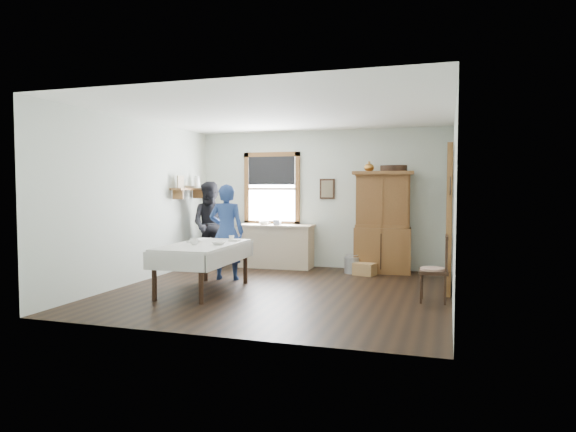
{
  "coord_description": "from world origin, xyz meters",
  "views": [
    {
      "loc": [
        2.44,
        -7.37,
        1.58
      ],
      "look_at": [
        0.02,
        0.3,
        1.13
      ],
      "focal_mm": 32.0,
      "sensor_mm": 36.0,
      "label": 1
    }
  ],
  "objects_px": {
    "pail": "(352,265)",
    "woman_blue": "(227,235)",
    "wicker_basket": "(365,269)",
    "dining_table": "(204,268)",
    "spindle_chair": "(434,268)",
    "figure_dark": "(212,228)",
    "china_hutch": "(383,222)",
    "work_counter": "(276,246)"
  },
  "relations": [
    {
      "from": "spindle_chair",
      "to": "pail",
      "type": "relative_size",
      "value": 3.13
    },
    {
      "from": "china_hutch",
      "to": "figure_dark",
      "type": "bearing_deg",
      "value": -176.21
    },
    {
      "from": "wicker_basket",
      "to": "pail",
      "type": "bearing_deg",
      "value": 149.22
    },
    {
      "from": "spindle_chair",
      "to": "figure_dark",
      "type": "xyz_separation_m",
      "value": [
        -4.24,
        1.82,
        0.32
      ]
    },
    {
      "from": "woman_blue",
      "to": "spindle_chair",
      "type": "bearing_deg",
      "value": 157.14
    },
    {
      "from": "dining_table",
      "to": "china_hutch",
      "type": "bearing_deg",
      "value": 46.99
    },
    {
      "from": "pail",
      "to": "wicker_basket",
      "type": "relative_size",
      "value": 0.79
    },
    {
      "from": "spindle_chair",
      "to": "wicker_basket",
      "type": "bearing_deg",
      "value": 121.32
    },
    {
      "from": "work_counter",
      "to": "wicker_basket",
      "type": "bearing_deg",
      "value": -13.43
    },
    {
      "from": "wicker_basket",
      "to": "woman_blue",
      "type": "relative_size",
      "value": 0.25
    },
    {
      "from": "figure_dark",
      "to": "pail",
      "type": "bearing_deg",
      "value": -8.15
    },
    {
      "from": "work_counter",
      "to": "dining_table",
      "type": "xyz_separation_m",
      "value": [
        -0.3,
        -2.55,
        -0.06
      ]
    },
    {
      "from": "spindle_chair",
      "to": "woman_blue",
      "type": "relative_size",
      "value": 0.61
    },
    {
      "from": "china_hutch",
      "to": "pail",
      "type": "xyz_separation_m",
      "value": [
        -0.53,
        -0.24,
        -0.79
      ]
    },
    {
      "from": "pail",
      "to": "woman_blue",
      "type": "xyz_separation_m",
      "value": [
        -1.94,
        -1.28,
        0.61
      ]
    },
    {
      "from": "spindle_chair",
      "to": "wicker_basket",
      "type": "relative_size",
      "value": 2.48
    },
    {
      "from": "wicker_basket",
      "to": "spindle_chair",
      "type": "bearing_deg",
      "value": -56.28
    },
    {
      "from": "china_hutch",
      "to": "figure_dark",
      "type": "height_order",
      "value": "china_hutch"
    },
    {
      "from": "pail",
      "to": "wicker_basket",
      "type": "height_order",
      "value": "pail"
    },
    {
      "from": "pail",
      "to": "woman_blue",
      "type": "relative_size",
      "value": 0.2
    },
    {
      "from": "china_hutch",
      "to": "spindle_chair",
      "type": "relative_size",
      "value": 2.02
    },
    {
      "from": "woman_blue",
      "to": "china_hutch",
      "type": "bearing_deg",
      "value": -159.12
    },
    {
      "from": "wicker_basket",
      "to": "woman_blue",
      "type": "height_order",
      "value": "woman_blue"
    },
    {
      "from": "work_counter",
      "to": "dining_table",
      "type": "bearing_deg",
      "value": -97.83
    },
    {
      "from": "dining_table",
      "to": "pail",
      "type": "distance_m",
      "value": 2.97
    },
    {
      "from": "spindle_chair",
      "to": "pail",
      "type": "xyz_separation_m",
      "value": [
        -1.5,
        2.01,
        -0.32
      ]
    },
    {
      "from": "woman_blue",
      "to": "figure_dark",
      "type": "relative_size",
      "value": 0.97
    },
    {
      "from": "spindle_chair",
      "to": "figure_dark",
      "type": "relative_size",
      "value": 0.59
    },
    {
      "from": "work_counter",
      "to": "china_hutch",
      "type": "bearing_deg",
      "value": -1.2
    },
    {
      "from": "dining_table",
      "to": "pail",
      "type": "height_order",
      "value": "dining_table"
    },
    {
      "from": "dining_table",
      "to": "wicker_basket",
      "type": "relative_size",
      "value": 4.83
    },
    {
      "from": "wicker_basket",
      "to": "figure_dark",
      "type": "relative_size",
      "value": 0.24
    },
    {
      "from": "spindle_chair",
      "to": "china_hutch",
      "type": "bearing_deg",
      "value": 111.0
    },
    {
      "from": "figure_dark",
      "to": "spindle_chair",
      "type": "bearing_deg",
      "value": -35.44
    },
    {
      "from": "dining_table",
      "to": "wicker_basket",
      "type": "height_order",
      "value": "dining_table"
    },
    {
      "from": "work_counter",
      "to": "woman_blue",
      "type": "xyz_separation_m",
      "value": [
        -0.38,
        -1.52,
        0.33
      ]
    },
    {
      "from": "work_counter",
      "to": "figure_dark",
      "type": "relative_size",
      "value": 0.95
    },
    {
      "from": "pail",
      "to": "wicker_basket",
      "type": "distance_m",
      "value": 0.3
    },
    {
      "from": "china_hutch",
      "to": "wicker_basket",
      "type": "xyz_separation_m",
      "value": [
        -0.27,
        -0.39,
        -0.83
      ]
    },
    {
      "from": "spindle_chair",
      "to": "pail",
      "type": "distance_m",
      "value": 2.53
    },
    {
      "from": "work_counter",
      "to": "spindle_chair",
      "type": "height_order",
      "value": "spindle_chair"
    },
    {
      "from": "spindle_chair",
      "to": "wicker_basket",
      "type": "distance_m",
      "value": 2.26
    }
  ]
}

